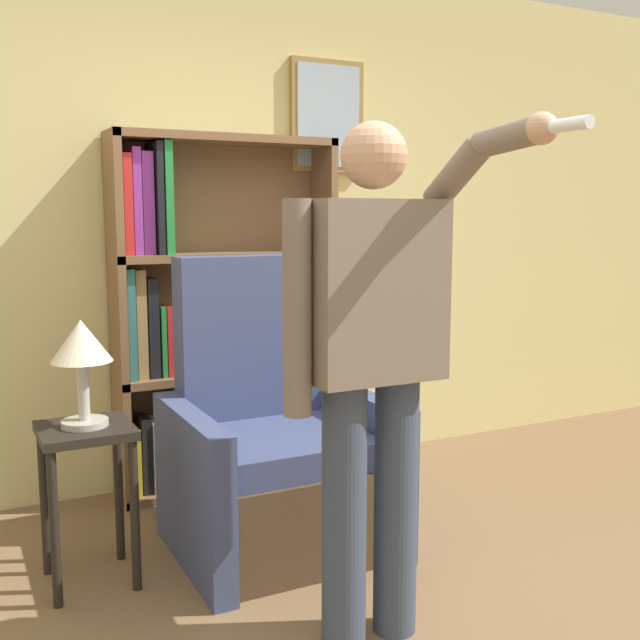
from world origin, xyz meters
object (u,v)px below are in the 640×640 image
bookcase (201,319)px  person_standing (373,351)px  table_lamp (82,350)px  side_table (87,463)px  armchair (274,457)px

bookcase → person_standing: (0.05, -1.66, 0.10)m
bookcase → table_lamp: (-0.73, -0.81, 0.03)m
person_standing → side_table: (-0.78, 0.85, -0.52)m
bookcase → person_standing: 1.66m
table_lamp → person_standing: bearing=-47.3°
armchair → table_lamp: bearing=-179.3°
bookcase → armchair: 0.95m
side_table → bookcase: bearing=47.8°
bookcase → side_table: (-0.73, -0.81, -0.42)m
side_table → table_lamp: size_ratio=1.53×
table_lamp → side_table: bearing=0.0°
bookcase → armchair: size_ratio=1.46×
person_standing → table_lamp: size_ratio=4.18×
person_standing → table_lamp: 1.16m
bookcase → side_table: bearing=-132.2°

